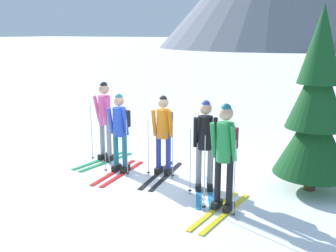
% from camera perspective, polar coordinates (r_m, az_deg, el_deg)
% --- Properties ---
extents(ground_plane, '(400.00, 400.00, 0.00)m').
position_cam_1_polar(ground_plane, '(8.37, -1.39, -7.45)').
color(ground_plane, white).
extents(skier_in_pink, '(0.61, 1.71, 1.87)m').
position_cam_1_polar(skier_in_pink, '(9.30, -9.08, 1.24)').
color(skier_in_pink, green).
rests_on(skier_in_pink, ground).
extents(skier_in_blue, '(0.61, 1.74, 1.72)m').
position_cam_1_polar(skier_in_blue, '(8.52, -6.89, -0.38)').
color(skier_in_blue, red).
rests_on(skier_in_blue, ground).
extents(skier_in_orange, '(0.60, 1.82, 1.70)m').
position_cam_1_polar(skier_in_orange, '(8.32, -0.65, -0.69)').
color(skier_in_orange, black).
rests_on(skier_in_orange, ground).
extents(skier_in_black, '(0.95, 1.56, 1.75)m').
position_cam_1_polar(skier_in_black, '(7.48, 5.32, -2.02)').
color(skier_in_black, '#1E84D1').
rests_on(skier_in_black, ground).
extents(skier_in_green, '(0.61, 1.81, 1.85)m').
position_cam_1_polar(skier_in_green, '(6.66, 8.14, -3.52)').
color(skier_in_green, yellow).
rests_on(skier_in_green, ground).
extents(pine_tree_mid, '(1.44, 1.44, 3.47)m').
position_cam_1_polar(pine_tree_mid, '(7.82, 20.44, 2.30)').
color(pine_tree_mid, '#51381E').
rests_on(pine_tree_mid, ground).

